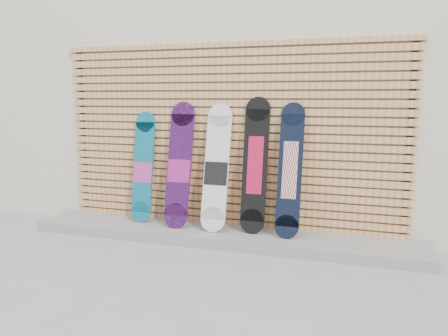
% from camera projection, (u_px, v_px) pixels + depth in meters
% --- Properties ---
extents(ground, '(80.00, 80.00, 0.00)m').
position_uv_depth(ground, '(214.00, 262.00, 4.45)').
color(ground, gray).
rests_on(ground, ground).
extents(building, '(12.00, 5.00, 3.60)m').
position_uv_depth(building, '(308.00, 89.00, 7.31)').
color(building, beige).
rests_on(building, ground).
extents(concrete_step, '(4.60, 0.70, 0.12)m').
position_uv_depth(concrete_step, '(220.00, 235.00, 5.13)').
color(concrete_step, gray).
rests_on(concrete_step, ground).
extents(slat_wall, '(4.26, 0.08, 2.29)m').
position_uv_depth(slat_wall, '(228.00, 136.00, 5.22)').
color(slat_wall, tan).
rests_on(slat_wall, ground).
extents(snowboard_0, '(0.26, 0.26, 1.37)m').
position_uv_depth(snowboard_0, '(143.00, 168.00, 5.44)').
color(snowboard_0, '#0C637C').
rests_on(snowboard_0, concrete_step).
extents(snowboard_1, '(0.30, 0.37, 1.49)m').
position_uv_depth(snowboard_1, '(179.00, 166.00, 5.23)').
color(snowboard_1, black).
rests_on(snowboard_1, concrete_step).
extents(snowboard_2, '(0.29, 0.38, 1.48)m').
position_uv_depth(snowboard_2, '(216.00, 168.00, 5.09)').
color(snowboard_2, silver).
rests_on(snowboard_2, concrete_step).
extents(snowboard_3, '(0.29, 0.30, 1.55)m').
position_uv_depth(snowboard_3, '(255.00, 165.00, 4.99)').
color(snowboard_3, black).
rests_on(snowboard_3, concrete_step).
extents(snowboard_4, '(0.27, 0.36, 1.49)m').
position_uv_depth(snowboard_4, '(290.00, 170.00, 4.85)').
color(snowboard_4, black).
rests_on(snowboard_4, concrete_step).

